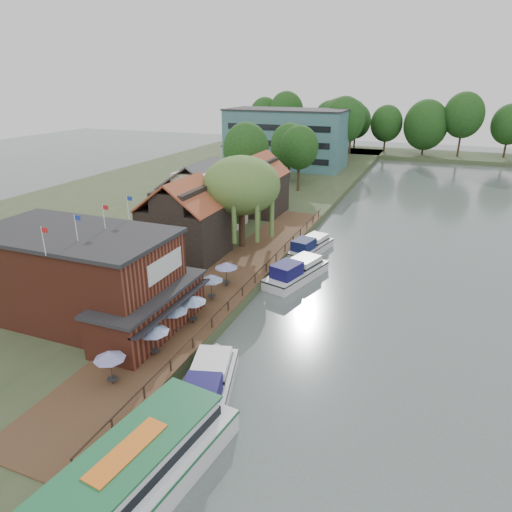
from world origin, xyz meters
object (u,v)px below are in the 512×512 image
(cottage_c, at_px, (258,184))
(umbrella_3, at_px, (193,309))
(umbrella_1, at_px, (154,340))
(cruiser_0, at_px, (207,383))
(hotel_block, at_px, (286,138))
(cruiser_1, at_px, (297,269))
(willow, at_px, (242,203))
(cottage_a, at_px, (184,219))
(umbrella_4, at_px, (211,287))
(umbrella_0, at_px, (111,368))
(cruiser_2, at_px, (310,244))
(umbrella_5, at_px, (226,274))
(pub, at_px, (98,279))
(cottage_b, at_px, (203,195))
(tour_boat, at_px, (119,487))
(umbrella_2, at_px, (173,319))
(swan, at_px, (90,490))

(cottage_c, distance_m, umbrella_3, 32.71)
(umbrella_1, xyz_separation_m, cruiser_0, (4.91, -1.61, -1.10))
(hotel_block, height_order, cruiser_1, hotel_block)
(willow, bearing_deg, cottage_a, -131.99)
(cottage_c, xyz_separation_m, umbrella_4, (6.46, -27.64, -2.96))
(cottage_c, height_order, umbrella_4, cottage_c)
(umbrella_0, bearing_deg, umbrella_4, 87.99)
(hotel_block, height_order, cruiser_2, hotel_block)
(cottage_c, xyz_separation_m, umbrella_5, (6.48, -24.58, -2.96))
(cruiser_1, bearing_deg, umbrella_5, -113.41)
(cruiser_1, bearing_deg, cruiser_0, -73.54)
(willow, distance_m, umbrella_1, 23.36)
(pub, xyz_separation_m, umbrella_1, (6.70, -2.81, -2.36))
(cottage_b, height_order, tour_boat, cottage_b)
(tour_boat, bearing_deg, umbrella_2, 119.05)
(umbrella_5, bearing_deg, umbrella_1, -88.95)
(cottage_c, bearing_deg, cottage_b, -113.96)
(cruiser_2, bearing_deg, tour_boat, -75.85)
(cruiser_0, relative_size, swan, 22.32)
(umbrella_3, bearing_deg, swan, -80.49)
(umbrella_2, bearing_deg, umbrella_0, -92.66)
(willow, relative_size, tour_boat, 0.70)
(hotel_block, bearing_deg, cruiser_2, -68.56)
(pub, bearing_deg, cottage_c, 90.00)
(umbrella_0, distance_m, swan, 7.58)
(hotel_block, xyz_separation_m, umbrella_2, (14.33, -70.73, -4.86))
(cottage_b, distance_m, umbrella_1, 29.94)
(umbrella_4, xyz_separation_m, cruiser_1, (4.98, 9.10, -1.11))
(pub, distance_m, willow, 20.36)
(pub, bearing_deg, cruiser_0, -20.82)
(cottage_a, xyz_separation_m, umbrella_3, (7.97, -12.82, -2.96))
(umbrella_1, bearing_deg, cruiser_0, -18.12)
(cruiser_2, bearing_deg, umbrella_5, -94.05)
(pub, bearing_deg, umbrella_1, -22.73)
(umbrella_0, relative_size, umbrella_4, 1.00)
(pub, distance_m, swan, 16.65)
(umbrella_2, bearing_deg, umbrella_3, 71.41)
(cottage_a, distance_m, tour_boat, 31.19)
(cottage_a, height_order, umbrella_2, cottage_a)
(umbrella_3, bearing_deg, cruiser_1, 71.38)
(umbrella_5, height_order, cruiser_1, umbrella_5)
(umbrella_1, relative_size, cruiser_1, 0.24)
(tour_boat, bearing_deg, umbrella_1, 122.92)
(cruiser_0, distance_m, cruiser_1, 19.88)
(hotel_block, height_order, umbrella_2, hotel_block)
(pub, bearing_deg, umbrella_5, 55.46)
(umbrella_3, bearing_deg, cottage_a, 121.86)
(hotel_block, distance_m, umbrella_0, 78.94)
(umbrella_3, xyz_separation_m, tour_boat, (4.71, -15.45, -0.67))
(umbrella_2, distance_m, cruiser_0, 7.15)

